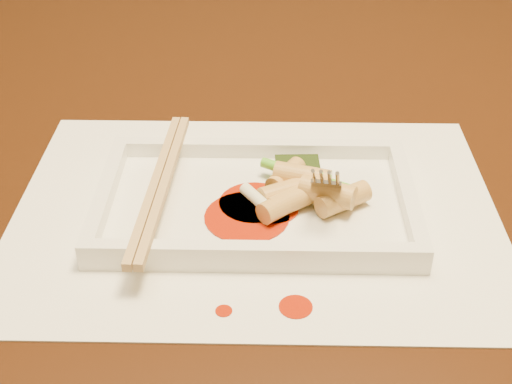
{
  "coord_description": "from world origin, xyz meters",
  "views": [
    {
      "loc": [
        0.1,
        -0.63,
        1.1
      ],
      "look_at": [
        0.09,
        -0.15,
        0.77
      ],
      "focal_mm": 50.0,
      "sensor_mm": 36.0,
      "label": 1
    }
  ],
  "objects_px": {
    "fork": "(345,113)",
    "chopstick_a": "(155,183)",
    "table": "(178,205)",
    "plate_base": "(256,206)",
    "placemat": "(256,211)"
  },
  "relations": [
    {
      "from": "table",
      "to": "plate_base",
      "type": "xyz_separation_m",
      "value": [
        0.09,
        -0.15,
        0.11
      ]
    },
    {
      "from": "table",
      "to": "chopstick_a",
      "type": "height_order",
      "value": "chopstick_a"
    },
    {
      "from": "table",
      "to": "plate_base",
      "type": "distance_m",
      "value": 0.2
    },
    {
      "from": "plate_base",
      "to": "chopstick_a",
      "type": "xyz_separation_m",
      "value": [
        -0.08,
        0.0,
        0.02
      ]
    },
    {
      "from": "table",
      "to": "plate_base",
      "type": "height_order",
      "value": "plate_base"
    },
    {
      "from": "chopstick_a",
      "to": "fork",
      "type": "height_order",
      "value": "fork"
    },
    {
      "from": "table",
      "to": "plate_base",
      "type": "bearing_deg",
      "value": -59.39
    },
    {
      "from": "placemat",
      "to": "plate_base",
      "type": "relative_size",
      "value": 1.54
    },
    {
      "from": "placemat",
      "to": "fork",
      "type": "relative_size",
      "value": 2.86
    },
    {
      "from": "placemat",
      "to": "fork",
      "type": "bearing_deg",
      "value": 14.42
    },
    {
      "from": "fork",
      "to": "chopstick_a",
      "type": "bearing_deg",
      "value": -173.25
    },
    {
      "from": "fork",
      "to": "table",
      "type": "bearing_deg",
      "value": 140.51
    },
    {
      "from": "table",
      "to": "chopstick_a",
      "type": "bearing_deg",
      "value": -87.92
    },
    {
      "from": "plate_base",
      "to": "table",
      "type": "bearing_deg",
      "value": 120.61
    },
    {
      "from": "plate_base",
      "to": "chopstick_a",
      "type": "distance_m",
      "value": 0.08
    }
  ]
}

